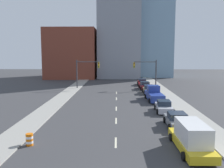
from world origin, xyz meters
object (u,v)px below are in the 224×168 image
(sedan_red, at_px, (142,82))
(sedan_gray, at_px, (177,120))
(traffic_signal_right, at_px, (149,70))
(box_truck_yellow, at_px, (192,137))
(pickup_truck_blue, at_px, (154,95))
(sedan_tan, at_px, (149,90))
(sedan_maroon, at_px, (145,86))
(traffic_signal_left, at_px, (84,70))
(sedan_silver, at_px, (164,107))
(traffic_barrel, at_px, (29,140))

(sedan_red, bearing_deg, sedan_gray, -87.58)
(traffic_signal_right, height_order, box_truck_yellow, traffic_signal_right)
(box_truck_yellow, distance_m, pickup_truck_blue, 19.82)
(box_truck_yellow, distance_m, sedan_gray, 6.15)
(traffic_signal_right, relative_size, pickup_truck_blue, 0.94)
(sedan_tan, xyz_separation_m, sedan_maroon, (-0.13, 5.33, 0.00))
(sedan_gray, bearing_deg, sedan_red, 90.81)
(sedan_gray, height_order, sedan_maroon, sedan_maroon)
(traffic_signal_left, bearing_deg, pickup_truck_blue, -45.13)
(box_truck_yellow, height_order, pickup_truck_blue, pickup_truck_blue)
(sedan_maroon, bearing_deg, traffic_signal_right, 30.11)
(box_truck_yellow, height_order, sedan_maroon, box_truck_yellow)
(sedan_tan, bearing_deg, box_truck_yellow, -90.16)
(sedan_gray, xyz_separation_m, sedan_tan, (-0.19, 20.27, 0.06))
(box_truck_yellow, distance_m, sedan_red, 38.03)
(traffic_signal_left, height_order, sedan_silver, traffic_signal_left)
(traffic_signal_right, relative_size, traffic_barrel, 6.14)
(sedan_red, bearing_deg, pickup_truck_blue, -88.03)
(box_truck_yellow, height_order, sedan_gray, box_truck_yellow)
(sedan_silver, relative_size, pickup_truck_blue, 0.70)
(sedan_red, bearing_deg, box_truck_yellow, -88.22)
(traffic_barrel, height_order, pickup_truck_blue, pickup_truck_blue)
(sedan_gray, height_order, sedan_red, sedan_red)
(pickup_truck_blue, distance_m, sedan_red, 18.21)
(traffic_barrel, xyz_separation_m, sedan_silver, (12.62, 11.55, 0.17))
(traffic_signal_left, xyz_separation_m, traffic_barrel, (-0.12, -31.49, -3.35))
(sedan_maroon, bearing_deg, sedan_silver, -91.37)
(sedan_silver, distance_m, pickup_truck_blue, 7.49)
(traffic_signal_left, height_order, pickup_truck_blue, traffic_signal_left)
(box_truck_yellow, relative_size, sedan_gray, 1.47)
(pickup_truck_blue, bearing_deg, traffic_signal_left, 132.51)
(traffic_signal_left, relative_size, sedan_tan, 1.33)
(traffic_barrel, bearing_deg, traffic_signal_right, 67.11)
(traffic_signal_left, bearing_deg, sedan_gray, -64.21)
(sedan_maroon, xyz_separation_m, sedan_red, (0.11, 6.30, -0.04))
(sedan_silver, bearing_deg, traffic_signal_left, 124.76)
(sedan_gray, bearing_deg, pickup_truck_blue, 91.42)
(box_truck_yellow, distance_m, sedan_tan, 26.40)
(traffic_barrel, xyz_separation_m, sedan_gray, (12.76, 5.35, 0.16))
(traffic_signal_right, xyz_separation_m, sedan_maroon, (-0.86, -0.54, -3.13))
(sedan_tan, bearing_deg, sedan_silver, -89.53)
(box_truck_yellow, relative_size, sedan_maroon, 1.35)
(traffic_signal_right, distance_m, box_truck_yellow, 32.40)
(traffic_barrel, height_order, sedan_silver, sedan_silver)
(sedan_silver, bearing_deg, sedan_tan, 92.90)
(sedan_maroon, bearing_deg, pickup_truck_blue, -91.49)
(traffic_barrel, distance_m, sedan_red, 39.31)
(traffic_barrel, bearing_deg, sedan_silver, 42.48)
(traffic_signal_right, xyz_separation_m, sedan_silver, (-0.68, -19.94, -3.17))
(box_truck_yellow, bearing_deg, pickup_truck_blue, 88.89)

